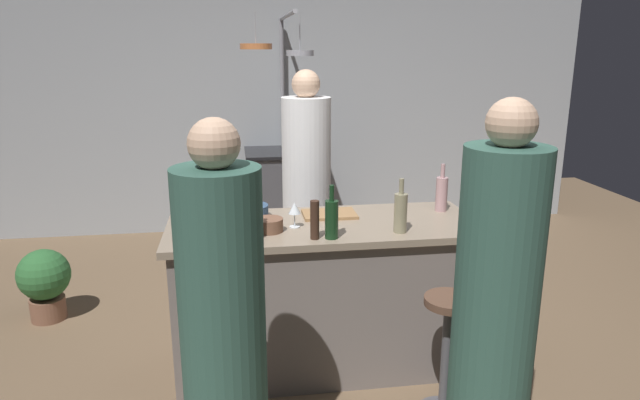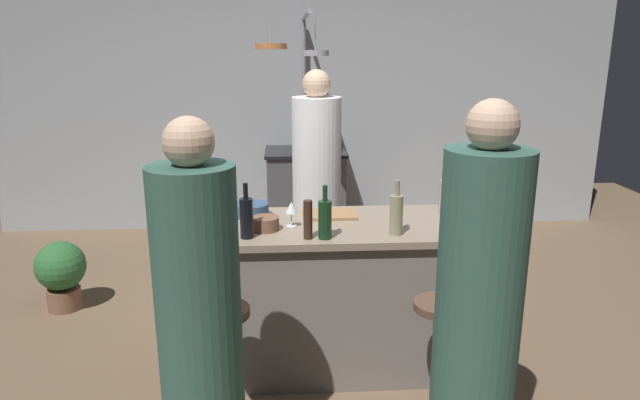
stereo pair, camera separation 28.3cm
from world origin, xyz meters
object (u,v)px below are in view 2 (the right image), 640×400
Objects in this scene: wine_glass_near_right_guest at (187,200)px; wine_bottle_rose at (445,196)px; cutting_board at (329,214)px; chef at (317,194)px; potted_plant at (61,271)px; wine_bottle_red at (325,218)px; bar_stool_left at (225,365)px; guest_left at (200,330)px; wine_bottle_dark at (246,217)px; wine_glass_near_left_guest at (291,209)px; bar_stool_right at (437,358)px; stove_range at (306,193)px; pepper_mill at (308,220)px; wine_bottle_white at (396,214)px; wine_bottle_green at (191,209)px; guest_right at (477,317)px; mixing_bowl_blue at (251,210)px; mixing_bowl_wooden at (265,224)px.

wine_bottle_rose is at bearing -1.34° from wine_glass_near_right_guest.
chef is at bearing 91.65° from cutting_board.
potted_plant is 2.29m from wine_bottle_red.
bar_stool_left is at bearing -70.79° from wine_glass_near_right_guest.
wine_bottle_red is at bearing -31.22° from potted_plant.
guest_left is 0.95m from wine_bottle_red.
wine_glass_near_right_guest is at bearing 132.74° from wine_bottle_dark.
wine_glass_near_left_guest is at bearing 67.34° from guest_left.
wine_bottle_rose is at bearing 74.12° from bar_stool_right.
stove_range is at bearing 85.99° from wine_glass_near_left_guest.
bar_stool_right is 2.12× the size of cutting_board.
guest_left is at bearing -99.37° from stove_range.
chef is 2.12m from guest_left.
wine_glass_near_left_guest is (-0.72, 0.57, 0.63)m from bar_stool_right.
wine_bottle_rose is (0.85, 0.41, 0.01)m from pepper_mill.
wine_bottle_white is (-0.15, 0.40, 0.64)m from bar_stool_right.
pepper_mill is at bearing -68.36° from wine_glass_near_left_guest.
guest_right is at bearing -35.61° from wine_bottle_green.
potted_plant is at bearing 159.60° from cutting_board.
wine_bottle_dark is (0.10, 0.39, 0.64)m from bar_stool_left.
chef reaches higher than wine_glass_near_right_guest.
wine_glass_near_left_guest is 1.00× the size of wine_glass_near_right_guest.
guest_left is 7.82× the size of pepper_mill.
bar_stool_left is at bearing 82.09° from guest_left.
mixing_bowl_blue reaches higher than potted_plant.
chef reaches higher than pepper_mill.
guest_right is (0.56, -2.04, -0.01)m from chef.
wine_glass_near_right_guest is (-0.83, -0.86, 0.20)m from chef.
potted_plant is 1.62× the size of cutting_board.
wine_bottle_dark is at bearing 75.55° from bar_stool_left.
guest_right reaches higher than wine_glass_near_left_guest.
cutting_board is 1.06× the size of wine_bottle_dark.
guest_right reaches higher than wine_glass_near_right_guest.
wine_bottle_red is at bearing -151.43° from wine_bottle_rose.
stove_range is at bearing 108.31° from wine_bottle_rose.
wine_bottle_green is (-0.32, 0.18, -0.01)m from wine_bottle_dark.
guest_right is 0.83m from wine_bottle_white.
chef is at bearing 107.05° from bar_stool_right.
wine_bottle_red reaches higher than wine_glass_near_right_guest.
wine_glass_near_right_guest is at bearing 161.07° from wine_bottle_white.
bar_stool_left is 1.06m from wine_glass_near_right_guest.
cutting_board is at bearing 115.05° from guest_right.
wine_bottle_green is at bearing -145.23° from mixing_bowl_blue.
pepper_mill is at bearing -32.32° from wine_glass_near_right_guest.
guest_right is at bearing -18.69° from bar_stool_left.
mixing_bowl_wooden is at bearing -97.19° from stove_range.
mixing_bowl_wooden is (-1.08, -0.25, -0.08)m from wine_bottle_rose.
wine_bottle_rose is at bearing 25.76° from pepper_mill.
wine_bottle_green reaches higher than wine_glass_near_left_guest.
wine_bottle_rose reaches higher than wine_glass_near_left_guest.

